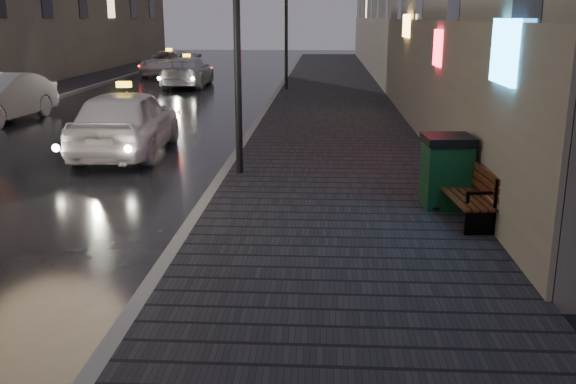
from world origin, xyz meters
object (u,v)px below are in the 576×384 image
at_px(lamp_far, 286,12).
at_px(taxi_near, 126,121).
at_px(lamp_near, 236,5).
at_px(trash_bin, 446,171).
at_px(taxi_mid, 187,72).
at_px(bench, 471,194).
at_px(taxi_far, 170,63).

xyz_separation_m(lamp_far, taxi_near, (-3.10, -13.56, -2.67)).
bearing_deg(lamp_near, trash_bin, -30.08).
bearing_deg(taxi_mid, lamp_near, 104.11).
relative_size(lamp_near, taxi_near, 1.10).
bearing_deg(taxi_near, lamp_near, 139.22).
xyz_separation_m(bench, taxi_mid, (-8.98, 21.13, 0.13)).
relative_size(lamp_far, bench, 3.04).
height_order(taxi_near, taxi_far, taxi_near).
bearing_deg(lamp_far, taxi_mid, 156.45).
bearing_deg(taxi_far, lamp_near, -67.44).
distance_m(lamp_near, taxi_mid, 19.00).
bearing_deg(lamp_near, taxi_near, 141.74).
relative_size(lamp_near, trash_bin, 4.33).
distance_m(bench, taxi_far, 29.57).
relative_size(lamp_near, taxi_mid, 1.08).
distance_m(lamp_near, trash_bin, 5.17).
height_order(lamp_near, taxi_far, lamp_near).
xyz_separation_m(lamp_far, taxi_far, (-7.26, 8.33, -2.79)).
relative_size(bench, taxi_far, 0.35).
height_order(lamp_near, taxi_mid, lamp_near).
bearing_deg(lamp_near, lamp_far, 90.00).
bearing_deg(lamp_far, bench, -77.91).
height_order(lamp_near, trash_bin, lamp_near).
bearing_deg(taxi_mid, trash_bin, 112.15).
bearing_deg(taxi_near, lamp_far, -105.40).
xyz_separation_m(lamp_near, taxi_mid, (-4.92, 18.14, -2.78)).
xyz_separation_m(lamp_near, trash_bin, (3.80, -2.20, -2.72)).
bearing_deg(lamp_far, lamp_near, -90.00).
relative_size(taxi_mid, taxi_far, 0.98).
relative_size(bench, taxi_near, 0.36).
bearing_deg(taxi_far, trash_bin, -61.42).
relative_size(trash_bin, taxi_far, 0.24).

